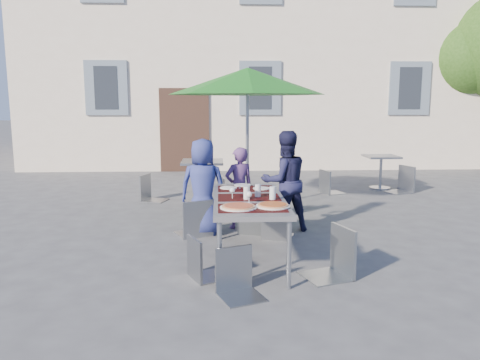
{
  "coord_description": "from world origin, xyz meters",
  "views": [
    {
      "loc": [
        -1.1,
        -4.99,
        1.82
      ],
      "look_at": [
        -0.82,
        1.14,
        0.8
      ],
      "focal_mm": 35.0,
      "sensor_mm": 36.0,
      "label": 1
    }
  ],
  "objects_px": {
    "chair_4": "(335,222)",
    "bg_chair_r_0": "(218,175)",
    "chair_0": "(195,195)",
    "bg_chair_l_0": "(150,172)",
    "chair_2": "(277,203)",
    "patio_umbrella": "(247,82)",
    "dining_table": "(249,202)",
    "pizza_near_left": "(238,207)",
    "cafe_table_1": "(381,167)",
    "chair_3": "(202,233)",
    "child_2": "(285,181)",
    "cafe_table_0": "(203,174)",
    "chair_5": "(237,245)",
    "pizza_near_right": "(273,205)",
    "child_1": "(239,188)",
    "child_0": "(203,187)",
    "chair_1": "(252,199)",
    "bg_chair_r_1": "(403,163)",
    "bg_chair_l_1": "(329,168)"
  },
  "relations": [
    {
      "from": "dining_table",
      "to": "pizza_near_left",
      "type": "relative_size",
      "value": 4.85
    },
    {
      "from": "child_2",
      "to": "bg_chair_l_0",
      "type": "distance_m",
      "value": 3.12
    },
    {
      "from": "dining_table",
      "to": "chair_4",
      "type": "relative_size",
      "value": 1.84
    },
    {
      "from": "patio_umbrella",
      "to": "cafe_table_0",
      "type": "xyz_separation_m",
      "value": [
        -0.77,
        0.55,
        -1.59
      ]
    },
    {
      "from": "chair_2",
      "to": "patio_umbrella",
      "type": "height_order",
      "value": "patio_umbrella"
    },
    {
      "from": "bg_chair_l_0",
      "to": "dining_table",
      "type": "bearing_deg",
      "value": -64.74
    },
    {
      "from": "pizza_near_right",
      "to": "patio_umbrella",
      "type": "xyz_separation_m",
      "value": [
        -0.08,
        3.06,
        1.38
      ]
    },
    {
      "from": "chair_3",
      "to": "bg_chair_r_1",
      "type": "bearing_deg",
      "value": 49.51
    },
    {
      "from": "pizza_near_left",
      "to": "bg_chair_r_1",
      "type": "relative_size",
      "value": 0.37
    },
    {
      "from": "chair_4",
      "to": "bg_chair_l_0",
      "type": "distance_m",
      "value": 4.73
    },
    {
      "from": "chair_0",
      "to": "bg_chair_l_0",
      "type": "distance_m",
      "value": 2.61
    },
    {
      "from": "chair_5",
      "to": "cafe_table_1",
      "type": "xyz_separation_m",
      "value": [
        3.27,
        5.42,
        -0.02
      ]
    },
    {
      "from": "chair_4",
      "to": "patio_umbrella",
      "type": "bearing_deg",
      "value": 103.33
    },
    {
      "from": "child_0",
      "to": "chair_1",
      "type": "bearing_deg",
      "value": -168.54
    },
    {
      "from": "chair_0",
      "to": "dining_table",
      "type": "bearing_deg",
      "value": -57.24
    },
    {
      "from": "bg_chair_r_0",
      "to": "chair_0",
      "type": "bearing_deg",
      "value": -97.94
    },
    {
      "from": "pizza_near_right",
      "to": "chair_1",
      "type": "bearing_deg",
      "value": 93.45
    },
    {
      "from": "patio_umbrella",
      "to": "bg_chair_r_0",
      "type": "bearing_deg",
      "value": 125.64
    },
    {
      "from": "dining_table",
      "to": "child_1",
      "type": "distance_m",
      "value": 1.45
    },
    {
      "from": "dining_table",
      "to": "child_0",
      "type": "distance_m",
      "value": 1.27
    },
    {
      "from": "bg_chair_l_0",
      "to": "cafe_table_1",
      "type": "relative_size",
      "value": 1.31
    },
    {
      "from": "pizza_near_left",
      "to": "bg_chair_r_0",
      "type": "relative_size",
      "value": 0.43
    },
    {
      "from": "chair_5",
      "to": "bg_chair_l_1",
      "type": "height_order",
      "value": "bg_chair_l_1"
    },
    {
      "from": "pizza_near_left",
      "to": "chair_1",
      "type": "distance_m",
      "value": 1.73
    },
    {
      "from": "bg_chair_r_0",
      "to": "chair_1",
      "type": "bearing_deg",
      "value": -77.19
    },
    {
      "from": "pizza_near_right",
      "to": "bg_chair_r_0",
      "type": "bearing_deg",
      "value": 98.78
    },
    {
      "from": "child_1",
      "to": "pizza_near_left",
      "type": "bearing_deg",
      "value": 66.58
    },
    {
      "from": "bg_chair_r_0",
      "to": "cafe_table_1",
      "type": "distance_m",
      "value": 3.66
    },
    {
      "from": "child_1",
      "to": "chair_1",
      "type": "xyz_separation_m",
      "value": [
        0.17,
        -0.31,
        -0.11
      ]
    },
    {
      "from": "dining_table",
      "to": "bg_chair_r_1",
      "type": "distance_m",
      "value": 5.34
    },
    {
      "from": "child_2",
      "to": "chair_5",
      "type": "height_order",
      "value": "child_2"
    },
    {
      "from": "chair_3",
      "to": "bg_chair_r_0",
      "type": "bearing_deg",
      "value": 87.65
    },
    {
      "from": "chair_0",
      "to": "chair_5",
      "type": "xyz_separation_m",
      "value": [
        0.5,
        -2.02,
        -0.08
      ]
    },
    {
      "from": "chair_4",
      "to": "bg_chair_r_0",
      "type": "relative_size",
      "value": 1.13
    },
    {
      "from": "chair_0",
      "to": "cafe_table_0",
      "type": "height_order",
      "value": "chair_0"
    },
    {
      "from": "chair_1",
      "to": "chair_0",
      "type": "bearing_deg",
      "value": -173.02
    },
    {
      "from": "cafe_table_0",
      "to": "bg_chair_r_1",
      "type": "xyz_separation_m",
      "value": [
        4.07,
        0.98,
        0.04
      ]
    },
    {
      "from": "dining_table",
      "to": "child_1",
      "type": "bearing_deg",
      "value": 91.9
    },
    {
      "from": "chair_4",
      "to": "pizza_near_right",
      "type": "bearing_deg",
      "value": 176.63
    },
    {
      "from": "patio_umbrella",
      "to": "cafe_table_0",
      "type": "distance_m",
      "value": 1.85
    },
    {
      "from": "chair_4",
      "to": "cafe_table_1",
      "type": "relative_size",
      "value": 1.4
    },
    {
      "from": "child_0",
      "to": "bg_chair_r_1",
      "type": "distance_m",
      "value": 4.96
    },
    {
      "from": "child_1",
      "to": "cafe_table_1",
      "type": "xyz_separation_m",
      "value": [
        3.15,
        3.0,
        -0.12
      ]
    },
    {
      "from": "pizza_near_right",
      "to": "chair_0",
      "type": "bearing_deg",
      "value": 119.91
    },
    {
      "from": "child_0",
      "to": "bg_chair_r_0",
      "type": "distance_m",
      "value": 2.13
    },
    {
      "from": "patio_umbrella",
      "to": "bg_chair_l_0",
      "type": "height_order",
      "value": "patio_umbrella"
    },
    {
      "from": "chair_3",
      "to": "child_2",
      "type": "bearing_deg",
      "value": 58.73
    },
    {
      "from": "child_0",
      "to": "cafe_table_0",
      "type": "height_order",
      "value": "child_0"
    },
    {
      "from": "chair_2",
      "to": "cafe_table_0",
      "type": "xyz_separation_m",
      "value": [
        -1.07,
        2.25,
        0.06
      ]
    },
    {
      "from": "dining_table",
      "to": "cafe_table_0",
      "type": "bearing_deg",
      "value": 101.53
    }
  ]
}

